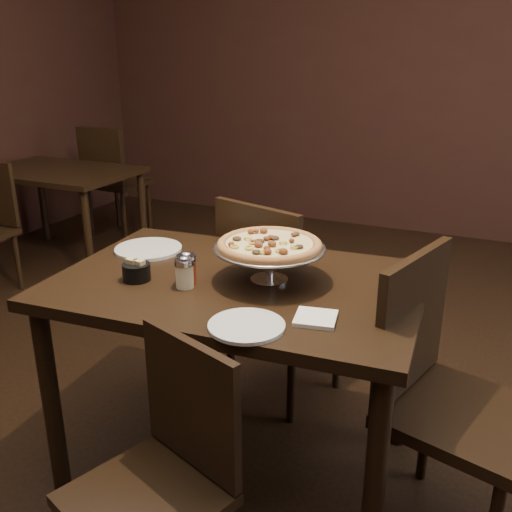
% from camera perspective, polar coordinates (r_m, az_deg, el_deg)
% --- Properties ---
extents(room, '(6.04, 7.04, 2.84)m').
position_cam_1_polar(room, '(1.89, -2.82, 14.85)').
color(room, black).
rests_on(room, ground).
extents(dining_table, '(1.33, 0.94, 0.80)m').
position_cam_1_polar(dining_table, '(2.07, -1.84, -5.07)').
color(dining_table, black).
rests_on(dining_table, ground).
extents(background_table, '(1.15, 0.77, 0.72)m').
position_cam_1_polar(background_table, '(4.61, -19.13, 7.04)').
color(background_table, black).
rests_on(background_table, ground).
extents(pizza_stand, '(0.39, 0.39, 0.16)m').
position_cam_1_polar(pizza_stand, '(1.97, 1.35, 1.09)').
color(pizza_stand, silver).
rests_on(pizza_stand, dining_table).
extents(parmesan_shaker, '(0.07, 0.07, 0.11)m').
position_cam_1_polar(parmesan_shaker, '(1.96, -7.17, -1.65)').
color(parmesan_shaker, '#F6EDBF').
rests_on(parmesan_shaker, dining_table).
extents(pepper_flake_shaker, '(0.07, 0.07, 0.12)m').
position_cam_1_polar(pepper_flake_shaker, '(1.98, -6.96, -1.28)').
color(pepper_flake_shaker, maroon).
rests_on(pepper_flake_shaker, dining_table).
extents(packet_caddy, '(0.10, 0.10, 0.08)m').
position_cam_1_polar(packet_caddy, '(2.05, -11.88, -1.50)').
color(packet_caddy, black).
rests_on(packet_caddy, dining_table).
extents(napkin_stack, '(0.14, 0.14, 0.01)m').
position_cam_1_polar(napkin_stack, '(1.74, 5.99, -6.21)').
color(napkin_stack, white).
rests_on(napkin_stack, dining_table).
extents(plate_left, '(0.27, 0.27, 0.01)m').
position_cam_1_polar(plate_left, '(2.35, -10.72, 0.69)').
color(plate_left, silver).
rests_on(plate_left, dining_table).
extents(plate_near, '(0.23, 0.23, 0.01)m').
position_cam_1_polar(plate_near, '(1.69, -0.96, -6.99)').
color(plate_near, silver).
rests_on(plate_near, dining_table).
extents(serving_spatula, '(0.16, 0.16, 0.02)m').
position_cam_1_polar(serving_spatula, '(1.87, 3.23, -0.15)').
color(serving_spatula, silver).
rests_on(serving_spatula, pizza_stand).
extents(chair_far, '(0.56, 0.56, 0.97)m').
position_cam_1_polar(chair_far, '(2.57, 1.94, -3.89)').
color(chair_far, black).
rests_on(chair_far, ground).
extents(chair_near, '(0.49, 0.49, 0.83)m').
position_cam_1_polar(chair_near, '(1.73, -9.25, -20.50)').
color(chair_near, black).
rests_on(chair_near, ground).
extents(chair_side, '(0.56, 0.56, 0.97)m').
position_cam_1_polar(chair_side, '(1.99, 18.17, -12.62)').
color(chair_side, black).
rests_on(chair_side, ground).
extents(bg_chair_far, '(0.46, 0.46, 0.96)m').
position_cam_1_polar(bg_chair_far, '(5.13, -14.19, 7.62)').
color(bg_chair_far, black).
rests_on(bg_chair_far, ground).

